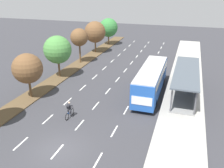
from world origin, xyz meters
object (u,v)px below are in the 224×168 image
object	(u,v)px
cyclist	(69,110)
median_tree_fifth	(95,32)
median_tree_third	(58,50)
median_tree_fourth	(79,37)
bus	(151,78)
bus_shelter	(188,80)
median_tree_second	(27,69)
median_tree_farthest	(109,28)

from	to	relation	value
cyclist	median_tree_fifth	bearing A→B (deg)	105.58
median_tree_third	median_tree_fourth	bearing A→B (deg)	90.36
median_tree_fifth	bus	bearing A→B (deg)	-50.17
bus_shelter	median_tree_fourth	distance (m)	19.67
median_tree_fifth	median_tree_third	bearing A→B (deg)	-89.55
bus	median_tree_fourth	size ratio (longest dim) A/B	1.94
bus	median_tree_fourth	distance (m)	16.60
cyclist	median_tree_second	bearing A→B (deg)	156.55
median_tree_second	median_tree_third	xyz separation A→B (m)	(-0.23, 7.28, 0.44)
median_tree_fifth	median_tree_second	bearing A→B (deg)	-89.10
cyclist	median_tree_third	bearing A→B (deg)	123.79
bus_shelter	median_tree_fourth	xyz separation A→B (m)	(-17.92, 7.69, 2.57)
bus	median_tree_fourth	xyz separation A→B (m)	(-13.64, 9.16, 2.37)
bus	median_tree_fifth	world-z (taller)	median_tree_fifth
bus	cyclist	distance (m)	10.77
median_tree_second	bus	bearing A→B (deg)	21.97
median_tree_fourth	median_tree_fifth	size ratio (longest dim) A/B	0.97
cyclist	median_tree_fifth	world-z (taller)	median_tree_fifth
cyclist	median_tree_third	xyz separation A→B (m)	(-6.77, 10.11, 3.29)
bus	median_tree_fifth	bearing A→B (deg)	129.83
median_tree_second	bus_shelter	bearing A→B (deg)	21.26
median_tree_fifth	bus_shelter	bearing A→B (deg)	-39.76
median_tree_fifth	cyclist	bearing A→B (deg)	-74.42
bus_shelter	median_tree_fifth	bearing A→B (deg)	140.24
median_tree_fourth	median_tree_fifth	world-z (taller)	median_tree_fifth
median_tree_fourth	bus_shelter	bearing A→B (deg)	-23.22
bus	median_tree_fourth	bearing A→B (deg)	146.11
bus_shelter	cyclist	world-z (taller)	bus_shelter
bus	median_tree_second	world-z (taller)	median_tree_second
bus_shelter	median_tree_fifth	xyz separation A→B (m)	(-17.99, 14.97, 2.23)
cyclist	median_tree_third	size ratio (longest dim) A/B	0.31
cyclist	median_tree_farthest	world-z (taller)	median_tree_farthest
bus	median_tree_second	distance (m)	14.50
median_tree_third	median_tree_fourth	world-z (taller)	median_tree_third
bus	median_tree_farthest	size ratio (longest dim) A/B	1.96
median_tree_third	median_tree_farthest	size ratio (longest dim) A/B	1.03
bus	median_tree_second	size ratio (longest dim) A/B	2.14
bus	median_tree_fourth	world-z (taller)	median_tree_fourth
median_tree_third	median_tree_fifth	world-z (taller)	median_tree_fifth
bus_shelter	bus	size ratio (longest dim) A/B	1.09
median_tree_second	cyclist	bearing A→B (deg)	-23.45
median_tree_fourth	median_tree_fifth	xyz separation A→B (m)	(-0.07, 7.28, -0.34)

